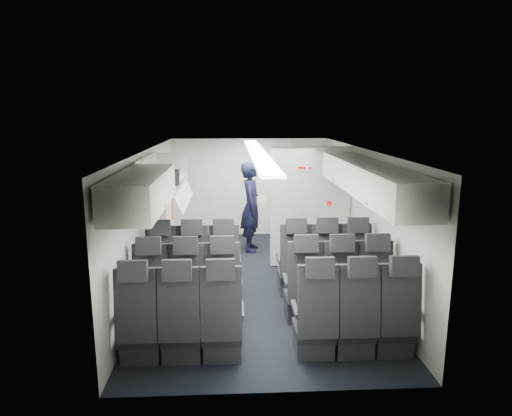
{
  "coord_description": "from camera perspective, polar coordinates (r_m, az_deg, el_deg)",
  "views": [
    {
      "loc": [
        -0.39,
        -7.02,
        2.72
      ],
      "look_at": [
        0.0,
        0.4,
        1.15
      ],
      "focal_mm": 32.0,
      "sensor_mm": 36.0,
      "label": 1
    }
  ],
  "objects": [
    {
      "name": "overhead_bin_right_front",
      "position": [
        7.05,
        11.76,
        4.68
      ],
      "size": [
        0.53,
        1.7,
        0.4
      ],
      "color": "white",
      "rests_on": "cabin_shell"
    },
    {
      "name": "carry_on_bag",
      "position": [
        6.64,
        -11.54,
        3.66
      ],
      "size": [
        0.44,
        0.35,
        0.24
      ],
      "primitive_type": "cube",
      "rotation": [
        0.0,
        0.0,
        -0.21
      ],
      "color": "black",
      "rests_on": "overhead_bin_left_front_open"
    },
    {
      "name": "overhead_bin_left_rear",
      "position": [
        5.19,
        -14.21,
        2.04
      ],
      "size": [
        0.53,
        1.8,
        0.4
      ],
      "color": "white",
      "rests_on": "cabin_shell"
    },
    {
      "name": "seat_row_rear",
      "position": [
        5.24,
        1.61,
        -14.31
      ],
      "size": [
        3.33,
        0.56,
        1.24
      ],
      "color": "#232326",
      "rests_on": "cabin_shell"
    },
    {
      "name": "overhead_bin_right_rear",
      "position": [
        5.39,
        16.42,
        2.28
      ],
      "size": [
        0.53,
        1.8,
        0.4
      ],
      "color": "white",
      "rests_on": "cabin_shell"
    },
    {
      "name": "papers",
      "position": [
        8.91,
        0.65,
        1.07
      ],
      "size": [
        0.22,
        0.08,
        0.16
      ],
      "primitive_type": "cube",
      "rotation": [
        0.0,
        0.0,
        -0.25
      ],
      "color": "white",
      "rests_on": "flight_attendant"
    },
    {
      "name": "galley_unit",
      "position": [
        9.98,
        4.76,
        1.68
      ],
      "size": [
        0.85,
        0.52,
        1.9
      ],
      "color": "#939399",
      "rests_on": "cabin_shell"
    },
    {
      "name": "cabin_shell",
      "position": [
        7.2,
        0.17,
        -0.86
      ],
      "size": [
        3.41,
        6.01,
        2.16
      ],
      "color": "black",
      "rests_on": "ground"
    },
    {
      "name": "boarding_door",
      "position": [
        8.84,
        -11.07,
        0.19
      ],
      "size": [
        0.12,
        1.27,
        1.86
      ],
      "color": "silver",
      "rests_on": "cabin_shell"
    },
    {
      "name": "bulkhead_partition",
      "position": [
        8.1,
        6.79,
        0.15
      ],
      "size": [
        1.4,
        0.15,
        2.13
      ],
      "color": "white",
      "rests_on": "cabin_shell"
    },
    {
      "name": "flight_attendant",
      "position": [
        8.98,
        -0.58,
        0.16
      ],
      "size": [
        0.5,
        0.7,
        1.77
      ],
      "primitive_type": "imported",
      "rotation": [
        0.0,
        0.0,
        1.44
      ],
      "color": "black",
      "rests_on": "ground"
    },
    {
      "name": "overhead_bin_left_front_open",
      "position": [
        6.92,
        -11.75,
        3.52
      ],
      "size": [
        0.64,
        1.7,
        0.72
      ],
      "color": "#9E9E93",
      "rests_on": "cabin_shell"
    },
    {
      "name": "seat_row_front",
      "position": [
        6.89,
        0.41,
        -7.7
      ],
      "size": [
        3.33,
        0.56,
        1.24
      ],
      "color": "#232326",
      "rests_on": "cabin_shell"
    },
    {
      "name": "seat_row_mid",
      "position": [
        6.05,
        0.92,
        -10.55
      ],
      "size": [
        3.33,
        0.56,
        1.24
      ],
      "color": "#232326",
      "rests_on": "cabin_shell"
    }
  ]
}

